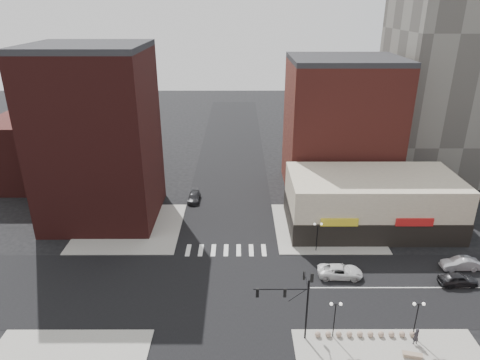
{
  "coord_description": "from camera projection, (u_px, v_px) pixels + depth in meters",
  "views": [
    {
      "loc": [
        1.69,
        -41.26,
        31.0
      ],
      "look_at": [
        1.78,
        6.49,
        11.0
      ],
      "focal_mm": 32.0,
      "sensor_mm": 36.0,
      "label": 1
    }
  ],
  "objects": [
    {
      "name": "pedestrian",
      "position": [
        416.0,
        336.0,
        41.38
      ],
      "size": [
        0.77,
        0.62,
        1.83
      ],
      "primitive_type": "imported",
      "rotation": [
        0.0,
        0.0,
        3.45
      ],
      "color": "#28262B",
      "rests_on": "sidewalk_se"
    },
    {
      "name": "dark_sedan_east",
      "position": [
        458.0,
        279.0,
        50.31
      ],
      "size": [
        4.57,
        2.0,
        1.53
      ],
      "primitive_type": "imported",
      "rotation": [
        0.0,
        0.0,
        1.61
      ],
      "color": "black",
      "rests_on": "ground"
    },
    {
      "name": "ground",
      "position": [
        225.0,
        288.0,
        50.03
      ],
      "size": [
        240.0,
        240.0,
        0.0
      ],
      "primitive_type": "plane",
      "color": "black",
      "rests_on": "ground"
    },
    {
      "name": "dark_sedan_north",
      "position": [
        194.0,
        197.0,
        71.63
      ],
      "size": [
        1.96,
        4.62,
        1.33
      ],
      "primitive_type": "imported",
      "rotation": [
        0.0,
        0.0,
        -0.02
      ],
      "color": "black",
      "rests_on": "ground"
    },
    {
      "name": "building_ne_midrise",
      "position": [
        340.0,
        128.0,
        73.02
      ],
      "size": [
        18.0,
        15.0,
        22.0
      ],
      "primitive_type": "cube",
      "color": "maroon",
      "rests_on": "ground"
    },
    {
      "name": "street_lamp_ne",
      "position": [
        318.0,
        230.0,
        56.16
      ],
      "size": [
        1.22,
        0.32,
        4.16
      ],
      "color": "black",
      "rests_on": "sidewalk_ne"
    },
    {
      "name": "bollard_row",
      "position": [
        365.0,
        334.0,
        42.52
      ],
      "size": [
        10.04,
        0.59,
        0.59
      ],
      "color": "gray",
      "rests_on": "sidewalk_se"
    },
    {
      "name": "traffic_signal",
      "position": [
        297.0,
        296.0,
        40.9
      ],
      "size": [
        5.59,
        3.09,
        7.77
      ],
      "color": "black",
      "rests_on": "ground"
    },
    {
      "name": "stone_bench",
      "position": [
        412.0,
        355.0,
        40.05
      ],
      "size": [
        1.89,
        0.95,
        0.42
      ],
      "rotation": [
        0.0,
        0.0,
        -0.23
      ],
      "color": "gray",
      "rests_on": "sidewalk_se"
    },
    {
      "name": "road_ns",
      "position": [
        225.0,
        288.0,
        50.03
      ],
      "size": [
        14.0,
        200.0,
        0.02
      ],
      "primitive_type": "cube",
      "color": "black",
      "rests_on": "ground"
    },
    {
      "name": "sidewalk_ne",
      "position": [
        325.0,
        227.0,
        63.41
      ],
      "size": [
        15.0,
        15.0,
        0.12
      ],
      "primitive_type": "cube",
      "color": "gray",
      "rests_on": "ground"
    },
    {
      "name": "road_ew",
      "position": [
        225.0,
        288.0,
        50.03
      ],
      "size": [
        200.0,
        14.0,
        0.02
      ],
      "primitive_type": "cube",
      "color": "black",
      "rests_on": "ground"
    },
    {
      "name": "silver_sedan",
      "position": [
        460.0,
        264.0,
        53.3
      ],
      "size": [
        4.73,
        1.77,
        1.54
      ],
      "primitive_type": "imported",
      "rotation": [
        0.0,
        0.0,
        -1.54
      ],
      "color": "gray",
      "rests_on": "ground"
    },
    {
      "name": "building_ne_row",
      "position": [
        371.0,
        206.0,
        62.63
      ],
      "size": [
        24.2,
        12.2,
        8.0
      ],
      "color": "beige",
      "rests_on": "ground"
    },
    {
      "name": "building_nw",
      "position": [
        97.0,
        139.0,
        62.23
      ],
      "size": [
        16.0,
        15.0,
        25.0
      ],
      "primitive_type": "cube",
      "color": "#3B1412",
      "rests_on": "ground"
    },
    {
      "name": "building_nw_low",
      "position": [
        57.0,
        148.0,
        79.02
      ],
      "size": [
        20.0,
        18.0,
        12.0
      ],
      "primitive_type": "cube",
      "color": "#3B1412",
      "rests_on": "ground"
    },
    {
      "name": "sidewalk_nw",
      "position": [
        130.0,
        227.0,
        63.36
      ],
      "size": [
        15.0,
        15.0,
        0.12
      ],
      "primitive_type": "cube",
      "color": "gray",
      "rests_on": "ground"
    },
    {
      "name": "street_lamp_se_a",
      "position": [
        335.0,
        311.0,
        41.4
      ],
      "size": [
        1.22,
        0.32,
        4.16
      ],
      "color": "black",
      "rests_on": "sidewalk_se"
    },
    {
      "name": "white_suv",
      "position": [
        340.0,
        271.0,
        51.82
      ],
      "size": [
        5.48,
        2.71,
        1.5
      ],
      "primitive_type": "imported",
      "rotation": [
        0.0,
        0.0,
        1.53
      ],
      "color": "silver",
      "rests_on": "ground"
    },
    {
      "name": "street_lamp_se_b",
      "position": [
        418.0,
        311.0,
        41.41
      ],
      "size": [
        1.22,
        0.32,
        4.16
      ],
      "color": "black",
      "rests_on": "sidewalk_se"
    }
  ]
}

